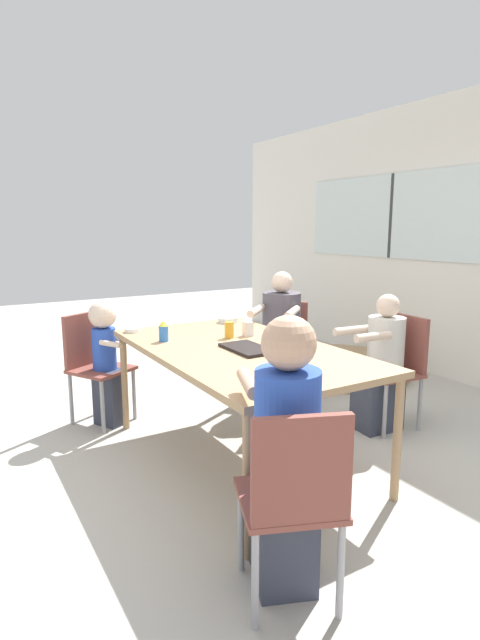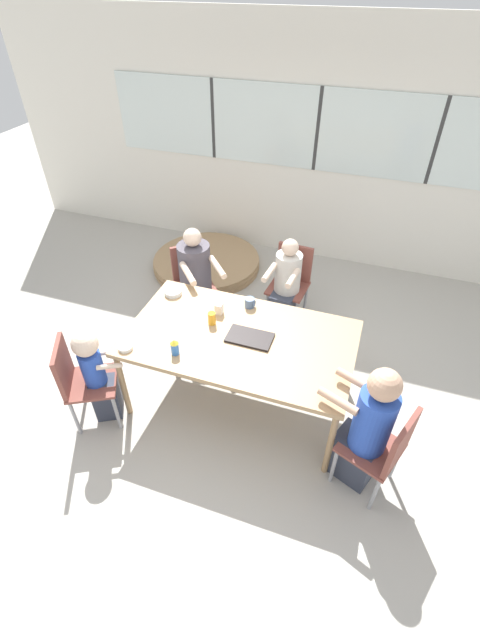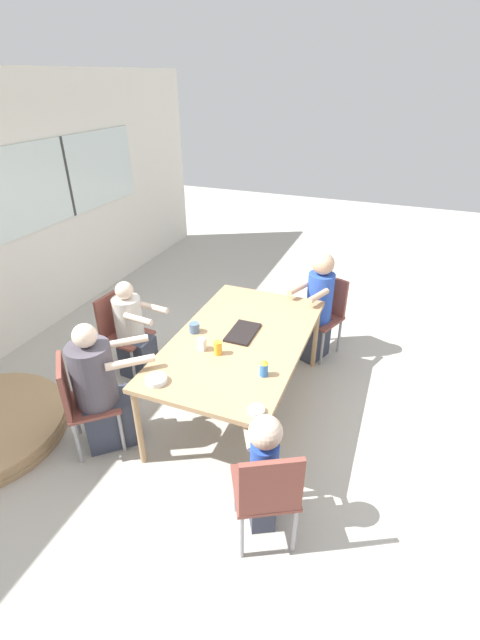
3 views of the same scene
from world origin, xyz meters
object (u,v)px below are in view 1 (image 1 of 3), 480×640
(person_man_blue_shirt, at_px, (280,345))
(folded_table_stack, at_px, (342,366))
(chair_for_man_teal_shirt, at_px, (295,492))
(person_toddler, at_px, (107,361))
(chair_for_woman_green_shirt, at_px, (398,361))
(bowl_cereal, at_px, (228,320))
(chair_for_man_blue_shirt, at_px, (284,341))
(milk_carton_small, at_px, (248,329))
(bowl_white_shallow, at_px, (132,330))
(person_woman_green_shirt, at_px, (381,369))
(juice_glass, at_px, (229,330))
(sippy_cup, at_px, (164,331))
(coffee_mug, at_px, (287,333))
(person_man_teal_shirt, at_px, (285,462))
(chair_for_toddler, at_px, (93,358))

(person_man_blue_shirt, distance_m, folded_table_stack, 1.20)
(chair_for_man_teal_shirt, xyz_separation_m, person_toddler, (-2.31, -0.07, -0.00))
(chair_for_woman_green_shirt, xyz_separation_m, bowl_cereal, (-0.90, -0.99, 0.27))
(chair_for_man_blue_shirt, distance_m, milk_carton_small, 1.04)
(chair_for_man_teal_shirt, relative_size, bowl_white_shallow, 7.56)
(person_woman_green_shirt, bearing_deg, folded_table_stack, -26.34)
(chair_for_man_blue_shirt, xyz_separation_m, chair_for_man_teal_shirt, (2.16, -1.51, 0.00))
(juice_glass, relative_size, folded_table_stack, 0.08)
(chair_for_woman_green_shirt, distance_m, bowl_cereal, 1.37)
(chair_for_man_blue_shirt, height_order, sippy_cup, sippy_cup)
(chair_for_woman_green_shirt, distance_m, bowl_white_shallow, 2.03)
(chair_for_woman_green_shirt, xyz_separation_m, chair_for_man_teal_shirt, (1.14, -1.85, 0.00))
(coffee_mug, height_order, milk_carton_small, milk_carton_small)
(coffee_mug, relative_size, bowl_cereal, 0.59)
(chair_for_woman_green_shirt, relative_size, bowl_cereal, 5.46)
(milk_carton_small, bearing_deg, juice_glass, -92.63)
(chair_for_woman_green_shirt, distance_m, juice_glass, 1.36)
(chair_for_man_teal_shirt, bearing_deg, chair_for_woman_green_shirt, 53.37)
(chair_for_woman_green_shirt, xyz_separation_m, person_man_blue_shirt, (-0.91, -0.46, -0.00))
(chair_for_man_blue_shirt, xyz_separation_m, person_woman_green_shirt, (1.01, 0.18, -0.04))
(sippy_cup, bearing_deg, person_woman_green_shirt, 71.26)
(person_woman_green_shirt, xyz_separation_m, folded_table_stack, (-1.25, 0.76, -0.40))
(person_woman_green_shirt, distance_m, milk_carton_small, 1.08)
(bowl_cereal, bearing_deg, person_woman_green_shirt, 43.12)
(chair_for_man_teal_shirt, relative_size, person_woman_green_shirt, 0.83)
(coffee_mug, relative_size, bowl_white_shallow, 0.82)
(person_woman_green_shirt, height_order, person_toddler, person_woman_green_shirt)
(chair_for_man_teal_shirt, height_order, person_man_teal_shirt, person_man_teal_shirt)
(chair_for_man_blue_shirt, distance_m, coffee_mug, 1.08)
(juice_glass, bearing_deg, chair_for_man_blue_shirt, 123.82)
(chair_for_woman_green_shirt, height_order, chair_for_man_teal_shirt, same)
(bowl_cereal, bearing_deg, coffee_mug, 4.30)
(person_woman_green_shirt, relative_size, person_toddler, 1.07)
(chair_for_woman_green_shirt, height_order, chair_for_toddler, same)
(juice_glass, distance_m, milk_carton_small, 0.15)
(chair_for_man_blue_shirt, xyz_separation_m, folded_table_stack, (-0.24, 0.94, -0.44))
(person_man_teal_shirt, relative_size, bowl_cereal, 7.54)
(chair_for_woman_green_shirt, relative_size, person_man_teal_shirt, 0.72)
(sippy_cup, distance_m, bowl_cereal, 0.80)
(person_woman_green_shirt, relative_size, sippy_cup, 7.34)
(chair_for_woman_green_shirt, xyz_separation_m, person_toddler, (-1.17, -1.92, -0.00))
(person_toddler, xyz_separation_m, sippy_cup, (0.64, 0.22, 0.33))
(chair_for_toddler, relative_size, bowl_cereal, 5.46)
(chair_for_toddler, height_order, bowl_cereal, chair_for_toddler)
(chair_for_woman_green_shirt, bearing_deg, folded_table_stack, -20.28)
(sippy_cup, relative_size, juice_glass, 1.25)
(person_man_teal_shirt, bearing_deg, milk_carton_small, 85.87)
(person_man_blue_shirt, height_order, coffee_mug, person_man_blue_shirt)
(chair_for_man_blue_shirt, distance_m, chair_for_toddler, 1.68)
(person_toddler, xyz_separation_m, folded_table_stack, (-0.09, 2.52, -0.43))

